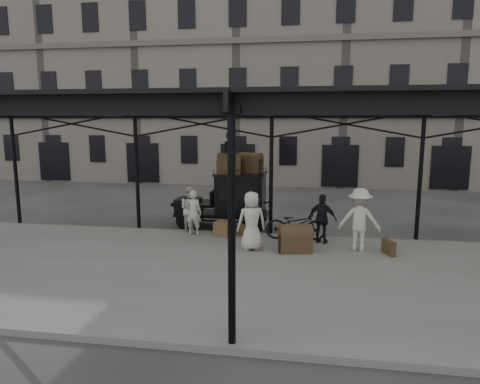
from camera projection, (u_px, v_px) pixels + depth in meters
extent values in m
plane|color=#383533|center=(265.00, 254.00, 13.51)|extent=(120.00, 120.00, 0.00)
cube|color=slate|center=(257.00, 274.00, 11.55)|extent=(28.00, 8.00, 0.15)
cylinder|color=black|center=(16.00, 173.00, 16.68)|extent=(0.14, 0.14, 4.30)
cylinder|color=black|center=(271.00, 178.00, 15.11)|extent=(0.14, 0.14, 4.30)
cylinder|color=black|center=(232.00, 237.00, 7.51)|extent=(0.14, 0.14, 4.30)
cube|color=black|center=(272.00, 111.00, 14.72)|extent=(22.00, 0.10, 0.45)
cube|color=black|center=(231.00, 102.00, 7.13)|extent=(22.00, 0.10, 0.45)
cube|color=black|center=(260.00, 102.00, 11.09)|extent=(22.50, 9.00, 0.08)
cube|color=silver|center=(260.00, 99.00, 11.08)|extent=(18.00, 7.00, 0.04)
cube|color=slate|center=(292.00, 80.00, 29.88)|extent=(64.00, 8.00, 14.00)
cylinder|color=black|center=(186.00, 221.00, 16.30)|extent=(0.80, 0.10, 0.80)
cylinder|color=black|center=(196.00, 213.00, 17.70)|extent=(0.80, 0.10, 0.80)
cylinder|color=black|center=(254.00, 223.00, 15.89)|extent=(0.80, 0.10, 0.80)
cylinder|color=black|center=(258.00, 215.00, 17.29)|extent=(0.80, 0.10, 0.80)
cube|color=black|center=(222.00, 214.00, 16.78)|extent=(3.60, 1.25, 0.12)
cube|color=black|center=(189.00, 205.00, 16.95)|extent=(0.90, 1.00, 0.55)
cube|color=black|center=(177.00, 205.00, 17.02)|extent=(0.06, 0.70, 0.55)
cube|color=black|center=(208.00, 203.00, 16.80)|extent=(0.70, 1.30, 0.10)
cube|color=black|center=(241.00, 194.00, 16.53)|extent=(1.80, 1.45, 1.55)
cube|color=black|center=(238.00, 192.00, 15.79)|extent=(1.40, 0.02, 0.60)
cube|color=black|center=(241.00, 174.00, 16.40)|extent=(1.90, 1.55, 0.06)
imported|color=beige|center=(193.00, 213.00, 15.11)|extent=(0.60, 0.41, 1.61)
imported|color=beige|center=(190.00, 209.00, 15.56)|extent=(1.03, 0.97, 1.68)
imported|color=beige|center=(252.00, 221.00, 13.35)|extent=(1.06, 0.88, 1.85)
imported|color=black|center=(322.00, 219.00, 14.07)|extent=(1.04, 0.69, 1.65)
imported|color=beige|center=(360.00, 220.00, 13.27)|extent=(1.37, 0.91, 1.97)
imported|color=black|center=(296.00, 224.00, 14.55)|extent=(2.07, 0.82, 1.07)
imported|color=black|center=(231.00, 152.00, 16.22)|extent=(0.72, 0.87, 1.62)
cube|color=brown|center=(224.00, 229.00, 15.06)|extent=(0.73, 0.65, 0.50)
cube|color=#4F4025|center=(389.00, 247.00, 12.96)|extent=(0.35, 0.61, 0.45)
cube|color=#4F4025|center=(246.00, 230.00, 15.08)|extent=(0.61, 0.21, 0.40)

